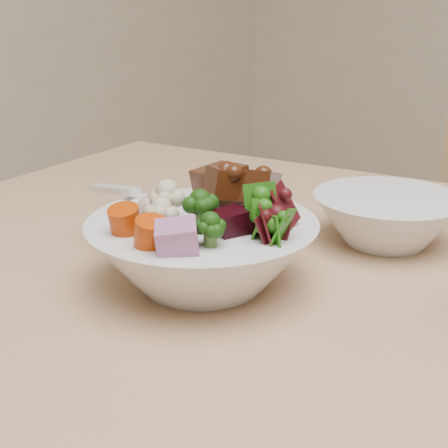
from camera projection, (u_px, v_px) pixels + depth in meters
name	position (u px, v px, depth m)	size (l,w,h in m)	color
food_bowl	(205.00, 248.00, 0.57)	(0.21, 0.21, 0.11)	silver
soup_spoon	(136.00, 202.00, 0.61)	(0.12, 0.04, 0.02)	silver
side_bowl	(386.00, 219.00, 0.67)	(0.16, 0.16, 0.05)	silver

